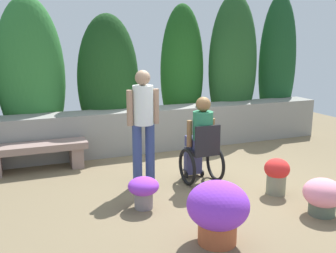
{
  "coord_description": "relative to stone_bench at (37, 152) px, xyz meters",
  "views": [
    {
      "loc": [
        -2.56,
        -5.0,
        2.11
      ],
      "look_at": [
        -0.46,
        0.27,
        0.85
      ],
      "focal_mm": 40.72,
      "sensor_mm": 36.0,
      "label": 1
    }
  ],
  "objects": [
    {
      "name": "person_standing_companion",
      "position": [
        1.46,
        -1.28,
        0.68
      ],
      "size": [
        0.49,
        0.3,
        1.72
      ],
      "rotation": [
        0.0,
        0.0,
        -0.3
      ],
      "color": "navy",
      "rests_on": "ground"
    },
    {
      "name": "ground_plane",
      "position": [
        2.35,
        -1.47,
        -0.32
      ],
      "size": [
        11.73,
        11.73,
        0.0
      ],
      "primitive_type": "plane",
      "color": "#736348"
    },
    {
      "name": "flower_pot_red_accent",
      "position": [
        3.1,
        -2.3,
        -0.02
      ],
      "size": [
        0.36,
        0.36,
        0.52
      ],
      "color": "gray",
      "rests_on": "ground"
    },
    {
      "name": "stone_bench",
      "position": [
        0.0,
        0.0,
        0.0
      ],
      "size": [
        1.66,
        0.44,
        0.46
      ],
      "rotation": [
        0.0,
        0.0,
        -0.01
      ],
      "color": "gray",
      "rests_on": "ground"
    },
    {
      "name": "flower_pot_purple_near",
      "position": [
        1.2,
        -2.06,
        -0.07
      ],
      "size": [
        0.4,
        0.4,
        0.41
      ],
      "color": "gray",
      "rests_on": "ground"
    },
    {
      "name": "flower_pot_terracotta_by_wall",
      "position": [
        3.21,
        -3.07,
        -0.07
      ],
      "size": [
        0.49,
        0.49,
        0.47
      ],
      "color": "#526050",
      "rests_on": "ground"
    },
    {
      "name": "hedge_backdrop",
      "position": [
        2.06,
        1.17,
        1.14
      ],
      "size": [
        7.79,
        1.05,
        3.2
      ],
      "color": "#0C4A1F",
      "rests_on": "ground"
    },
    {
      "name": "person_in_wheelchair",
      "position": [
        2.3,
        -1.48,
        0.3
      ],
      "size": [
        0.53,
        0.66,
        1.33
      ],
      "rotation": [
        0.0,
        0.0,
        -0.16
      ],
      "color": "black",
      "rests_on": "ground"
    },
    {
      "name": "stone_retaining_wall",
      "position": [
        2.35,
        0.55,
        0.1
      ],
      "size": [
        7.37,
        0.59,
        0.83
      ],
      "primitive_type": "cube",
      "color": "gray",
      "rests_on": "ground"
    },
    {
      "name": "flower_pot_small_foreground",
      "position": [
        1.66,
        -3.19,
        0.06
      ],
      "size": [
        0.67,
        0.67,
        0.68
      ],
      "color": "#AF5331",
      "rests_on": "ground"
    }
  ]
}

